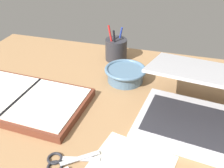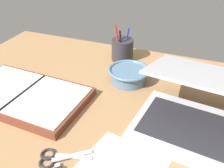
{
  "view_description": "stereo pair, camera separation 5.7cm",
  "coord_description": "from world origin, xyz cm",
  "px_view_note": "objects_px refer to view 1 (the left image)",
  "views": [
    {
      "loc": [
        15.48,
        -55.14,
        51.54
      ],
      "look_at": [
        -2.9,
        7.69,
        9.0
      ],
      "focal_mm": 40.0,
      "sensor_mm": 36.0,
      "label": 1
    },
    {
      "loc": [
        20.88,
        -53.3,
        51.54
      ],
      "look_at": [
        -2.9,
        7.69,
        9.0
      ],
      "focal_mm": 40.0,
      "sensor_mm": 36.0,
      "label": 2
    }
  ],
  "objects_px": {
    "bowl": "(125,74)",
    "scissors": "(61,162)",
    "pen_cup": "(116,49)",
    "planner": "(22,100)",
    "laptop": "(202,107)"
  },
  "relations": [
    {
      "from": "bowl",
      "to": "pen_cup",
      "type": "bearing_deg",
      "value": 116.65
    },
    {
      "from": "bowl",
      "to": "scissors",
      "type": "bearing_deg",
      "value": -98.3
    },
    {
      "from": "scissors",
      "to": "planner",
      "type": "bearing_deg",
      "value": 114.44
    },
    {
      "from": "bowl",
      "to": "scissors",
      "type": "relative_size",
      "value": 1.17
    },
    {
      "from": "pen_cup",
      "to": "planner",
      "type": "xyz_separation_m",
      "value": [
        -0.21,
        -0.39,
        -0.03
      ]
    },
    {
      "from": "bowl",
      "to": "pen_cup",
      "type": "distance_m",
      "value": 0.18
    },
    {
      "from": "laptop",
      "to": "planner",
      "type": "distance_m",
      "value": 0.56
    },
    {
      "from": "pen_cup",
      "to": "scissors",
      "type": "height_order",
      "value": "pen_cup"
    },
    {
      "from": "scissors",
      "to": "laptop",
      "type": "bearing_deg",
      "value": 11.36
    },
    {
      "from": "laptop",
      "to": "bowl",
      "type": "height_order",
      "value": "laptop"
    },
    {
      "from": "planner",
      "to": "scissors",
      "type": "bearing_deg",
      "value": -36.15
    },
    {
      "from": "planner",
      "to": "laptop",
      "type": "bearing_deg",
      "value": 9.84
    },
    {
      "from": "planner",
      "to": "scissors",
      "type": "distance_m",
      "value": 0.29
    },
    {
      "from": "laptop",
      "to": "pen_cup",
      "type": "relative_size",
      "value": 2.45
    },
    {
      "from": "bowl",
      "to": "planner",
      "type": "height_order",
      "value": "bowl"
    }
  ]
}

